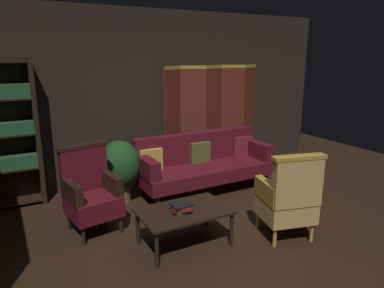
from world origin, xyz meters
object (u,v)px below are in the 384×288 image
Objects in this scene: coffee_table at (184,214)px; book_green_cloth at (181,210)px; armchair_wing_left at (90,191)px; velvet_couch at (203,162)px; potted_plant at (120,167)px; folding_screen at (214,116)px; book_black_cloth at (181,204)px; book_red_leather at (181,207)px; armchair_gilt_accent at (288,198)px; bookshelf at (2,132)px.

book_green_cloth is at bearing -154.04° from coffee_table.
velvet_couch is at bearing 15.29° from armchair_wing_left.
folding_screen is at bearing 19.53° from potted_plant.
coffee_table is (-1.04, -1.38, -0.08)m from velvet_couch.
book_black_cloth is at bearing -127.90° from velvet_couch.
book_red_leather is (0.20, -1.54, -0.05)m from potted_plant.
armchair_wing_left reaches higher than potted_plant.
book_green_cloth is at bearing 0.00° from book_red_leather.
velvet_couch is at bearing 52.85° from coffee_table.
potted_plant is 1.56m from book_red_leather.
coffee_table is at bearing -46.74° from armchair_wing_left.
armchair_wing_left is 1.18m from book_red_leather.
armchair_wing_left is (-0.82, 0.87, 0.12)m from coffee_table.
folding_screen reaches higher than velvet_couch.
potted_plant is at bearing 125.34° from armchair_gilt_accent.
potted_plant is at bearing 48.98° from armchair_wing_left.
book_red_leather is (-0.05, -0.02, 0.10)m from coffee_table.
armchair_gilt_accent is at bearing -54.66° from potted_plant.
bookshelf is at bearing 128.03° from coffee_table.
folding_screen is at bearing 51.57° from coffee_table.
velvet_couch is 1.80m from armchair_gilt_accent.
book_red_leather is at bearing -53.04° from bookshelf.
bookshelf is 1.97× the size of armchair_wing_left.
velvet_couch is at bearing -130.37° from folding_screen.
book_red_leather is at bearing -128.86° from folding_screen.
armchair_gilt_accent is (0.08, -1.80, 0.04)m from velvet_couch.
armchair_wing_left is at bearing -131.02° from potted_plant.
armchair_gilt_accent reaches higher than book_red_leather.
folding_screen is 2.98m from armchair_wing_left.
folding_screen is 1.25m from velvet_couch.
book_black_cloth is at bearing -90.00° from book_red_leather.
armchair_gilt_accent is at bearing -18.67° from book_red_leather.
coffee_table is 0.11m from book_red_leather.
book_black_cloth is at bearing -82.51° from potted_plant.
folding_screen is at bearing 2.03° from bookshelf.
folding_screen reaches higher than coffee_table.
potted_plant is (-1.29, 0.14, 0.07)m from velvet_couch.
armchair_wing_left reaches higher than book_green_cloth.
potted_plant reaches higher than coffee_table.
velvet_couch is 2.12× the size of coffee_table.
book_red_leather is (-1.17, 0.40, -0.02)m from armchair_gilt_accent.
folding_screen is 2.92m from coffee_table.
bookshelf is 2.26× the size of potted_plant.
bookshelf reaches higher than folding_screen.
potted_plant is (1.41, -0.60, -0.54)m from bookshelf.
potted_plant is (0.57, 0.65, 0.03)m from armchair_wing_left.
armchair_wing_left is (-1.94, 1.29, 0.00)m from armchair_gilt_accent.
coffee_table is 4.43× the size of book_black_cloth.
folding_screen is at bearing 49.63° from velvet_couch.
book_red_leather is at bearing -154.04° from coffee_table.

